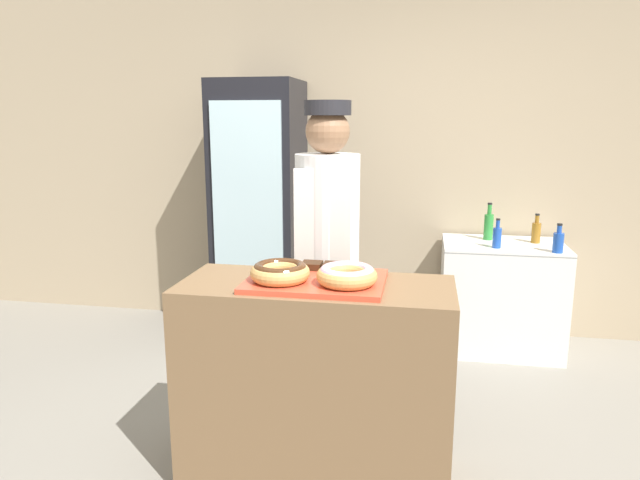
# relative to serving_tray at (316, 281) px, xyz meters

# --- Properties ---
(ground_plane) EXTENTS (14.00, 14.00, 0.00)m
(ground_plane) POSITION_rel_serving_tray_xyz_m (0.00, 0.00, -0.97)
(ground_plane) COLOR gray
(wall_back) EXTENTS (8.00, 0.06, 2.70)m
(wall_back) POSITION_rel_serving_tray_xyz_m (0.00, 2.13, 0.38)
(wall_back) COLOR tan
(wall_back) RESTS_ON ground_plane
(display_counter) EXTENTS (1.23, 0.52, 0.95)m
(display_counter) POSITION_rel_serving_tray_xyz_m (0.00, 0.00, -0.49)
(display_counter) COLOR brown
(display_counter) RESTS_ON ground_plane
(serving_tray) EXTENTS (0.61, 0.45, 0.02)m
(serving_tray) POSITION_rel_serving_tray_xyz_m (0.00, 0.00, 0.00)
(serving_tray) COLOR #D84C33
(serving_tray) RESTS_ON display_counter
(donut_chocolate_glaze) EXTENTS (0.26, 0.26, 0.08)m
(donut_chocolate_glaze) POSITION_rel_serving_tray_xyz_m (-0.15, -0.06, 0.06)
(donut_chocolate_glaze) COLOR tan
(donut_chocolate_glaze) RESTS_ON serving_tray
(donut_light_glaze) EXTENTS (0.26, 0.26, 0.08)m
(donut_light_glaze) POSITION_rel_serving_tray_xyz_m (0.15, -0.06, 0.06)
(donut_light_glaze) COLOR tan
(donut_light_glaze) RESTS_ON serving_tray
(brownie_back_left) EXTENTS (0.09, 0.09, 0.03)m
(brownie_back_left) POSITION_rel_serving_tray_xyz_m (-0.05, 0.17, 0.03)
(brownie_back_left) COLOR #382111
(brownie_back_left) RESTS_ON serving_tray
(brownie_back_right) EXTENTS (0.09, 0.09, 0.03)m
(brownie_back_right) POSITION_rel_serving_tray_xyz_m (0.05, 0.17, 0.03)
(brownie_back_right) COLOR #382111
(brownie_back_right) RESTS_ON serving_tray
(baker_person) EXTENTS (0.34, 0.34, 1.77)m
(baker_person) POSITION_rel_serving_tray_xyz_m (-0.04, 0.54, -0.01)
(baker_person) COLOR #4C4C51
(baker_person) RESTS_ON ground_plane
(beverage_fridge) EXTENTS (0.63, 0.63, 1.96)m
(beverage_fridge) POSITION_rel_serving_tray_xyz_m (-0.78, 1.76, 0.02)
(beverage_fridge) COLOR black
(beverage_fridge) RESTS_ON ground_plane
(chest_freezer) EXTENTS (0.86, 0.60, 0.80)m
(chest_freezer) POSITION_rel_serving_tray_xyz_m (1.04, 1.77, -0.56)
(chest_freezer) COLOR white
(chest_freezer) RESTS_ON ground_plane
(bottle_green) EXTENTS (0.07, 0.07, 0.27)m
(bottle_green) POSITION_rel_serving_tray_xyz_m (0.94, 1.88, -0.06)
(bottle_green) COLOR #2D8C38
(bottle_green) RESTS_ON chest_freezer
(bottle_amber) EXTENTS (0.06, 0.06, 0.21)m
(bottle_amber) POSITION_rel_serving_tray_xyz_m (1.27, 1.83, -0.08)
(bottle_amber) COLOR #99661E
(bottle_amber) RESTS_ON chest_freezer
(bottle_blue) EXTENTS (0.07, 0.07, 0.20)m
(bottle_blue) POSITION_rel_serving_tray_xyz_m (1.36, 1.53, -0.09)
(bottle_blue) COLOR #1E4CB2
(bottle_blue) RESTS_ON chest_freezer
(bottle_blue_b) EXTENTS (0.06, 0.06, 0.21)m
(bottle_blue_b) POSITION_rel_serving_tray_xyz_m (0.97, 1.60, -0.09)
(bottle_blue_b) COLOR #1E4CB2
(bottle_blue_b) RESTS_ON chest_freezer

